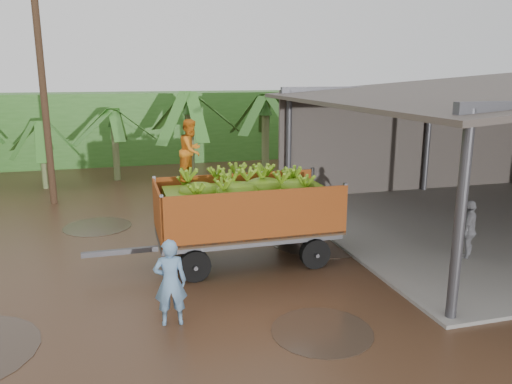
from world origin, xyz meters
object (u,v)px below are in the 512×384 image
(utility_pole, at_px, (44,93))
(man_grey, at_px, (469,230))
(banana_trailer, at_px, (245,209))
(man_blue, at_px, (170,282))

(utility_pole, bearing_deg, man_grey, -39.48)
(banana_trailer, height_order, utility_pole, utility_pole)
(man_blue, bearing_deg, banana_trailer, -122.26)
(utility_pole, bearing_deg, banana_trailer, -54.29)
(man_grey, bearing_deg, banana_trailer, -55.87)
(banana_trailer, relative_size, utility_pole, 0.79)
(banana_trailer, bearing_deg, man_blue, -127.74)
(banana_trailer, relative_size, man_blue, 3.65)
(man_blue, relative_size, utility_pole, 0.22)
(man_blue, relative_size, man_grey, 1.08)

